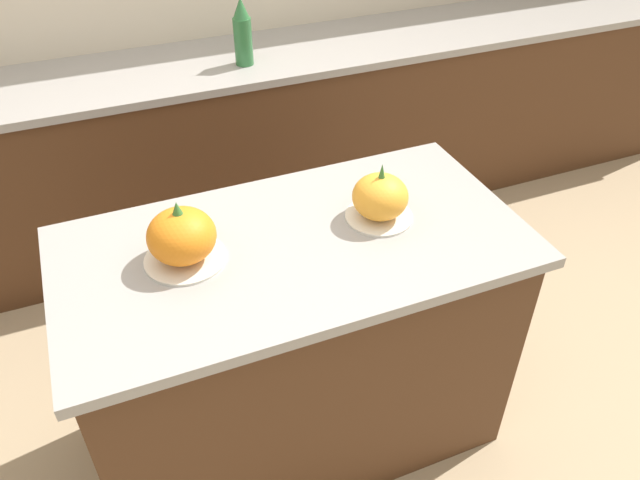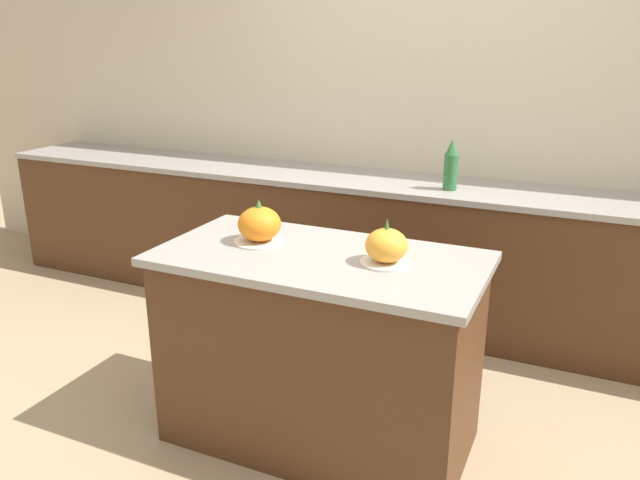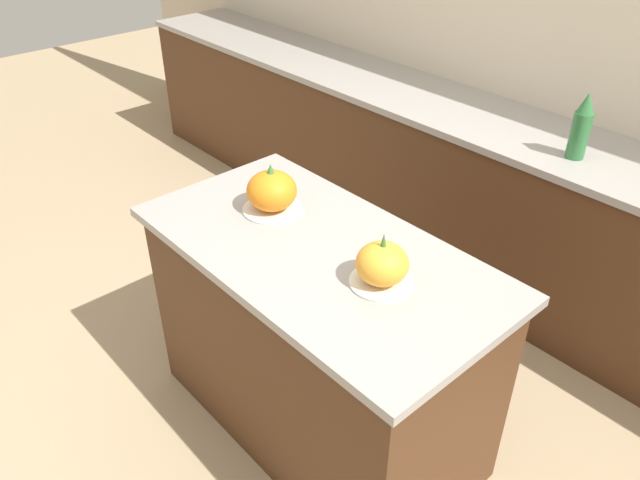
# 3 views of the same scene
# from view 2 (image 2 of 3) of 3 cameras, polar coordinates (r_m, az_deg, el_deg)

# --- Properties ---
(ground_plane) EXTENTS (12.00, 12.00, 0.00)m
(ground_plane) POSITION_cam_2_polar(r_m,az_deg,el_deg) (2.99, -0.05, -17.51)
(ground_plane) COLOR tan
(wall_back) EXTENTS (8.00, 0.06, 2.50)m
(wall_back) POSITION_cam_2_polar(r_m,az_deg,el_deg) (4.06, 10.07, 10.93)
(wall_back) COLOR beige
(wall_back) RESTS_ON ground_plane
(kitchen_island) EXTENTS (1.36, 0.71, 0.88)m
(kitchen_island) POSITION_cam_2_polar(r_m,az_deg,el_deg) (2.76, -0.05, -10.00)
(kitchen_island) COLOR #4C2D19
(kitchen_island) RESTS_ON ground_plane
(back_counter) EXTENTS (6.00, 0.60, 0.90)m
(back_counter) POSITION_cam_2_polar(r_m,az_deg,el_deg) (3.93, 8.20, -1.19)
(back_counter) COLOR #4C2D19
(back_counter) RESTS_ON ground_plane
(pumpkin_cake_left) EXTENTS (0.23, 0.23, 0.19)m
(pumpkin_cake_left) POSITION_cam_2_polar(r_m,az_deg,el_deg) (2.72, -5.56, 1.36)
(pumpkin_cake_left) COLOR silver
(pumpkin_cake_left) RESTS_ON kitchen_island
(pumpkin_cake_right) EXTENTS (0.21, 0.21, 0.19)m
(pumpkin_cake_right) POSITION_cam_2_polar(r_m,az_deg,el_deg) (2.47, 6.09, -0.61)
(pumpkin_cake_right) COLOR silver
(pumpkin_cake_right) RESTS_ON kitchen_island
(bottle_tall) EXTENTS (0.08, 0.08, 0.29)m
(bottle_tall) POSITION_cam_2_polar(r_m,az_deg,el_deg) (3.64, 11.89, 6.67)
(bottle_tall) COLOR #2D6B38
(bottle_tall) RESTS_ON back_counter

